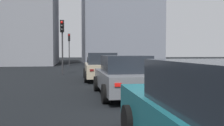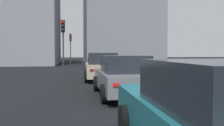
% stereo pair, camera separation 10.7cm
% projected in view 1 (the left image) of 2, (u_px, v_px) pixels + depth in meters
% --- Properties ---
extents(ground_plane, '(160.00, 160.00, 0.20)m').
position_uv_depth(ground_plane, '(153.00, 124.00, 5.82)').
color(ground_plane, black).
extents(car_beige_lead, '(4.40, 2.22, 1.65)m').
position_uv_depth(car_beige_lead, '(101.00, 67.00, 14.42)').
color(car_beige_lead, tan).
rests_on(car_beige_lead, ground_plane).
extents(car_grey_second, '(4.18, 2.06, 1.55)m').
position_uv_depth(car_grey_second, '(124.00, 77.00, 9.04)').
color(car_grey_second, slate).
rests_on(car_grey_second, ground_plane).
extents(car_teal_third, '(4.83, 2.12, 1.55)m').
position_uv_depth(car_teal_third, '(221.00, 120.00, 3.18)').
color(car_teal_third, '#19606B').
rests_on(car_teal_third, ground_plane).
extents(traffic_light_near_left, '(0.32, 0.29, 4.03)m').
position_uv_depth(traffic_light_near_left, '(69.00, 43.00, 29.40)').
color(traffic_light_near_left, '#2D2D30').
rests_on(traffic_light_near_left, ground_plane).
extents(traffic_light_near_right, '(0.33, 0.31, 4.08)m').
position_uv_depth(traffic_light_near_right, '(62.00, 36.00, 17.59)').
color(traffic_light_near_right, '#2D2D30').
rests_on(traffic_light_near_right, ground_plane).
extents(building_facade_left, '(11.86, 11.95, 16.20)m').
position_uv_depth(building_facade_left, '(119.00, 15.00, 39.77)').
color(building_facade_left, gray).
rests_on(building_facade_left, ground_plane).
extents(building_facade_center, '(14.52, 11.76, 15.72)m').
position_uv_depth(building_facade_center, '(15.00, 10.00, 34.62)').
color(building_facade_center, gray).
rests_on(building_facade_center, ground_plane).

